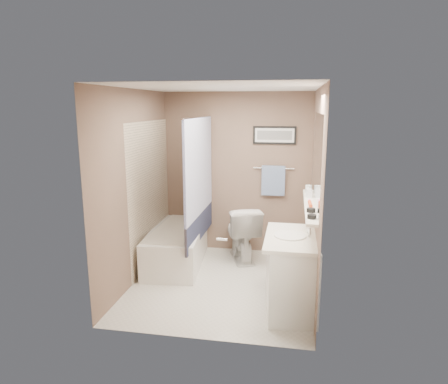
% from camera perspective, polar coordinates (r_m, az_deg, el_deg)
% --- Properties ---
extents(ground, '(2.50, 2.50, 0.00)m').
position_cam_1_polar(ground, '(5.17, -0.30, -12.90)').
color(ground, silver).
rests_on(ground, ground).
extents(ceiling, '(2.20, 2.50, 0.04)m').
position_cam_1_polar(ceiling, '(4.69, -0.33, 14.46)').
color(ceiling, white).
rests_on(ceiling, wall_back).
extents(wall_back, '(2.20, 0.04, 2.40)m').
position_cam_1_polar(wall_back, '(5.98, 1.82, 2.63)').
color(wall_back, brown).
rests_on(wall_back, ground).
extents(wall_front, '(2.20, 0.04, 2.40)m').
position_cam_1_polar(wall_front, '(3.62, -3.84, -3.78)').
color(wall_front, brown).
rests_on(wall_front, ground).
extents(wall_left, '(0.04, 2.50, 2.40)m').
position_cam_1_polar(wall_left, '(5.09, -12.35, 0.65)').
color(wall_left, brown).
rests_on(wall_left, ground).
extents(wall_right, '(0.04, 2.50, 2.40)m').
position_cam_1_polar(wall_right, '(4.72, 12.69, -0.27)').
color(wall_right, brown).
rests_on(wall_right, ground).
extents(tile_surround, '(0.02, 1.55, 2.00)m').
position_cam_1_polar(tile_surround, '(5.59, -10.44, -0.34)').
color(tile_surround, beige).
rests_on(tile_surround, wall_left).
extents(curtain_rod, '(0.02, 1.55, 0.02)m').
position_cam_1_polar(curtain_rod, '(5.26, -3.69, 10.60)').
color(curtain_rod, silver).
rests_on(curtain_rod, wall_left).
extents(curtain_upper, '(0.03, 1.45, 1.28)m').
position_cam_1_polar(curtain_upper, '(5.32, -3.59, 3.58)').
color(curtain_upper, silver).
rests_on(curtain_upper, curtain_rod).
extents(curtain_lower, '(0.03, 1.45, 0.36)m').
position_cam_1_polar(curtain_lower, '(5.50, -3.48, -4.89)').
color(curtain_lower, '#242945').
rests_on(curtain_lower, curtain_rod).
extents(mirror, '(0.02, 1.60, 1.00)m').
position_cam_1_polar(mirror, '(4.50, 13.15, 4.54)').
color(mirror, silver).
rests_on(mirror, wall_right).
extents(shelf, '(0.12, 1.60, 0.03)m').
position_cam_1_polar(shelf, '(4.59, 12.15, -1.87)').
color(shelf, silver).
rests_on(shelf, wall_right).
extents(towel_bar, '(0.60, 0.02, 0.02)m').
position_cam_1_polar(towel_bar, '(5.90, 7.10, 3.38)').
color(towel_bar, silver).
rests_on(towel_bar, wall_back).
extents(towel, '(0.34, 0.05, 0.44)m').
position_cam_1_polar(towel, '(5.91, 7.05, 1.63)').
color(towel, '#96B1DA').
rests_on(towel, towel_bar).
extents(art_frame, '(0.62, 0.02, 0.26)m').
position_cam_1_polar(art_frame, '(5.86, 7.24, 8.05)').
color(art_frame, black).
rests_on(art_frame, wall_back).
extents(art_mat, '(0.56, 0.00, 0.20)m').
position_cam_1_polar(art_mat, '(5.85, 7.23, 8.04)').
color(art_mat, white).
rests_on(art_mat, art_frame).
extents(art_image, '(0.50, 0.00, 0.13)m').
position_cam_1_polar(art_image, '(5.85, 7.23, 8.04)').
color(art_image, '#595959').
rests_on(art_image, art_mat).
extents(door, '(0.80, 0.02, 2.00)m').
position_cam_1_polar(door, '(3.58, 4.80, -7.33)').
color(door, silver).
rests_on(door, wall_front).
extents(door_handle, '(0.10, 0.02, 0.02)m').
position_cam_1_polar(door_handle, '(3.68, -0.29, -6.78)').
color(door_handle, silver).
rests_on(door_handle, door).
extents(bathtub, '(0.84, 1.56, 0.50)m').
position_cam_1_polar(bathtub, '(5.75, -6.71, -7.65)').
color(bathtub, white).
rests_on(bathtub, ground).
extents(tub_rim, '(0.56, 1.36, 0.02)m').
position_cam_1_polar(tub_rim, '(5.67, -6.77, -5.28)').
color(tub_rim, silver).
rests_on(tub_rim, bathtub).
extents(toilet, '(0.68, 0.90, 0.81)m').
position_cam_1_polar(toilet, '(5.81, 2.55, -5.76)').
color(toilet, silver).
rests_on(toilet, ground).
extents(vanity, '(0.59, 0.94, 0.80)m').
position_cam_1_polar(vanity, '(4.48, 9.47, -11.59)').
color(vanity, white).
rests_on(vanity, ground).
extents(countertop, '(0.54, 0.96, 0.04)m').
position_cam_1_polar(countertop, '(4.33, 9.53, -6.49)').
color(countertop, silver).
rests_on(countertop, vanity).
extents(sink_basin, '(0.34, 0.34, 0.01)m').
position_cam_1_polar(sink_basin, '(4.32, 9.41, -6.13)').
color(sink_basin, white).
rests_on(sink_basin, countertop).
extents(faucet_spout, '(0.02, 0.02, 0.10)m').
position_cam_1_polar(faucet_spout, '(4.31, 12.10, -5.70)').
color(faucet_spout, silver).
rests_on(faucet_spout, countertop).
extents(faucet_knob, '(0.05, 0.05, 0.05)m').
position_cam_1_polar(faucet_knob, '(4.41, 12.05, -5.55)').
color(faucet_knob, white).
rests_on(faucet_knob, countertop).
extents(candle_bowl_near, '(0.09, 0.09, 0.04)m').
position_cam_1_polar(candle_bowl_near, '(4.01, 12.44, -3.44)').
color(candle_bowl_near, black).
rests_on(candle_bowl_near, shelf).
extents(candle_bowl_far, '(0.09, 0.09, 0.04)m').
position_cam_1_polar(candle_bowl_far, '(4.24, 12.32, -2.56)').
color(candle_bowl_far, black).
rests_on(candle_bowl_far, shelf).
extents(hair_brush_front, '(0.05, 0.22, 0.04)m').
position_cam_1_polar(hair_brush_front, '(4.50, 12.20, -1.67)').
color(hair_brush_front, '#C3401B').
rests_on(hair_brush_front, shelf).
extents(pink_comb, '(0.03, 0.16, 0.01)m').
position_cam_1_polar(pink_comb, '(4.74, 12.10, -1.19)').
color(pink_comb, pink).
rests_on(pink_comb, shelf).
extents(glass_jar, '(0.08, 0.08, 0.10)m').
position_cam_1_polar(glass_jar, '(5.16, 11.98, 0.41)').
color(glass_jar, silver).
rests_on(glass_jar, shelf).
extents(soap_bottle, '(0.07, 0.07, 0.15)m').
position_cam_1_polar(soap_bottle, '(4.92, 12.07, 0.13)').
color(soap_bottle, '#999999').
rests_on(soap_bottle, shelf).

